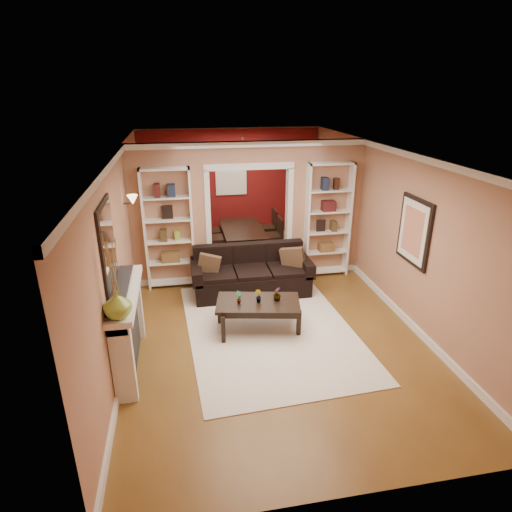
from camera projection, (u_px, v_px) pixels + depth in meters
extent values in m
plane|color=brown|center=(261.00, 303.00, 7.70)|extent=(8.00, 8.00, 0.00)
plane|color=white|center=(261.00, 150.00, 6.71)|extent=(8.00, 8.00, 0.00)
plane|color=tan|center=(231.00, 183.00, 10.86)|extent=(8.00, 0.00, 8.00)
plane|color=tan|center=(353.00, 381.00, 3.55)|extent=(8.00, 0.00, 8.00)
plane|color=tan|center=(123.00, 240.00, 6.83)|extent=(0.00, 8.00, 8.00)
plane|color=tan|center=(385.00, 224.00, 7.58)|extent=(0.00, 8.00, 8.00)
cube|color=tan|center=(249.00, 212.00, 8.30)|extent=(4.50, 0.15, 2.70)
cube|color=maroon|center=(231.00, 184.00, 10.84)|extent=(4.44, 0.04, 2.64)
cube|color=#8CA5CC|center=(231.00, 175.00, 10.72)|extent=(0.78, 0.03, 0.98)
cube|color=silver|center=(269.00, 328.00, 6.87)|extent=(2.75, 3.71, 0.01)
cube|color=black|center=(251.00, 271.00, 7.94)|extent=(2.21, 0.95, 0.86)
cube|color=brown|center=(209.00, 265.00, 7.72)|extent=(0.41, 0.19, 0.39)
cube|color=brown|center=(293.00, 258.00, 7.98)|extent=(0.44, 0.34, 0.44)
cube|color=black|center=(258.00, 316.00, 6.78)|extent=(1.41, 0.93, 0.49)
imported|color=#336626|center=(239.00, 297.00, 6.60)|extent=(0.13, 0.14, 0.22)
imported|color=#336626|center=(258.00, 296.00, 6.65)|extent=(0.13, 0.14, 0.20)
imported|color=#336626|center=(277.00, 294.00, 6.70)|extent=(0.15, 0.15, 0.22)
cube|color=white|center=(169.00, 229.00, 7.96)|extent=(0.90, 0.30, 2.30)
cube|color=white|center=(327.00, 221.00, 8.48)|extent=(0.90, 0.30, 2.30)
cube|color=white|center=(130.00, 329.00, 5.77)|extent=(0.32, 1.70, 1.16)
imported|color=#89A936|center=(117.00, 304.00, 4.85)|extent=(0.41, 0.41, 0.34)
cube|color=silver|center=(108.00, 245.00, 5.29)|extent=(0.03, 0.95, 1.10)
cube|color=#FFE0A5|center=(129.00, 202.00, 7.17)|extent=(0.18, 0.18, 0.22)
cube|color=black|center=(414.00, 231.00, 6.59)|extent=(0.04, 0.85, 1.05)
imported|color=black|center=(244.00, 240.00, 9.98)|extent=(1.68, 0.94, 0.59)
cube|color=black|center=(221.00, 238.00, 9.55)|extent=(0.58, 0.58, 0.94)
cube|color=black|center=(269.00, 236.00, 9.74)|extent=(0.50, 0.50, 0.90)
cube|color=black|center=(219.00, 231.00, 10.11)|extent=(0.59, 0.59, 0.91)
cube|color=black|center=(264.00, 228.00, 10.28)|extent=(0.51, 0.51, 0.94)
cube|color=#3F261D|center=(238.00, 165.00, 9.43)|extent=(0.50, 0.50, 0.30)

